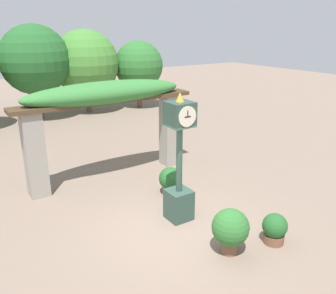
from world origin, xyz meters
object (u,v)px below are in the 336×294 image
(potted_plant_near_left, at_px, (230,229))
(potted_plant_far_left, at_px, (170,180))
(potted_plant_near_right, at_px, (275,228))
(pedestal_clock, at_px, (179,165))

(potted_plant_near_left, relative_size, potted_plant_far_left, 1.26)
(potted_plant_near_right, bearing_deg, potted_plant_far_left, 100.10)
(pedestal_clock, distance_m, potted_plant_near_right, 2.63)
(potted_plant_near_right, bearing_deg, pedestal_clock, 119.85)
(potted_plant_near_right, height_order, potted_plant_far_left, potted_plant_far_left)
(potted_plant_near_left, xyz_separation_m, potted_plant_near_right, (1.11, -0.27, -0.23))
(pedestal_clock, bearing_deg, potted_plant_near_right, -60.15)
(potted_plant_near_left, bearing_deg, potted_plant_far_left, 80.62)
(pedestal_clock, xyz_separation_m, potted_plant_near_left, (0.08, -1.80, -0.88))
(pedestal_clock, bearing_deg, potted_plant_near_left, -87.39)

